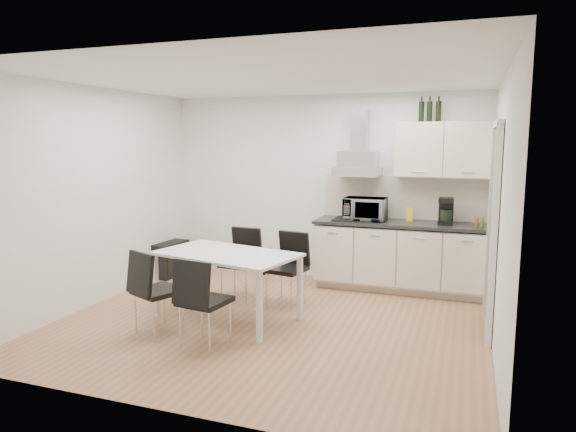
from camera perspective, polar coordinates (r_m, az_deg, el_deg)
name	(u,v)px	position (r m, az deg, el deg)	size (l,w,h in m)	color
ground	(271,322)	(5.73, -1.86, -11.71)	(4.50, 4.50, 0.00)	#AA7652
wall_back	(322,188)	(7.31, 3.81, 3.11)	(4.50, 0.10, 2.60)	silver
wall_front	(166,237)	(3.65, -13.44, -2.32)	(4.50, 0.10, 2.60)	silver
wall_left	(97,197)	(6.58, -20.50, 2.02)	(0.10, 4.00, 2.60)	silver
wall_right	(500,214)	(5.06, 22.53, 0.18)	(0.10, 4.00, 2.60)	silver
ceiling	(270,78)	(5.42, -1.99, 15.08)	(4.50, 4.50, 0.00)	white
doorway	(492,231)	(5.64, 21.71, -1.57)	(0.08, 1.04, 2.10)	white
kitchenette	(404,228)	(6.88, 12.74, -1.35)	(2.22, 0.64, 2.52)	beige
dining_table	(227,259)	(5.69, -6.83, -4.78)	(1.67, 1.18, 0.75)	white
chair_far_left	(240,264)	(6.45, -5.37, -5.37)	(0.44, 0.50, 0.88)	black
chair_far_right	(286,270)	(6.14, -0.21, -6.02)	(0.44, 0.50, 0.88)	black
chair_near_left	(158,292)	(5.43, -14.20, -8.20)	(0.44, 0.50, 0.88)	black
chair_near_right	(205,302)	(5.02, -9.21, -9.42)	(0.44, 0.50, 0.88)	black
guitar_amp	(171,259)	(7.74, -12.84, -4.67)	(0.30, 0.61, 0.50)	black
floor_speaker	(263,265)	(7.69, -2.77, -5.46)	(0.16, 0.14, 0.26)	black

